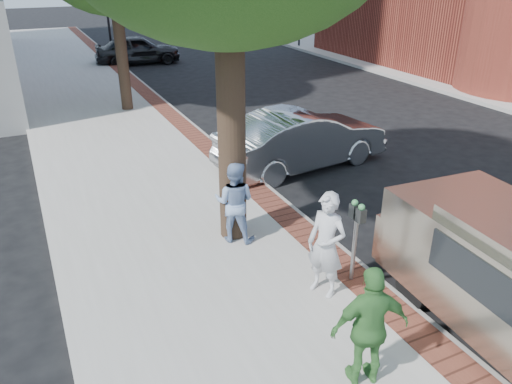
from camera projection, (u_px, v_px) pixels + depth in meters
ground at (308, 282)px, 8.73m from camera, size 120.00×120.00×0.00m
sidewalk at (124, 149)px, 14.65m from camera, size 5.00×60.00×0.15m
brick_strip at (195, 136)px, 15.47m from camera, size 0.60×60.00×0.01m
curb at (206, 136)px, 15.65m from camera, size 0.10×60.00×0.15m
sidewalk_far at (507, 92)px, 20.89m from camera, size 5.00×60.00×0.15m
signal_near at (108, 19)px, 26.10m from camera, size 0.70×0.15×3.80m
signal_far at (300, 10)px, 30.62m from camera, size 0.70×0.15×3.80m
parking_meter at (356, 225)px, 8.12m from camera, size 0.12×0.32×1.47m
person_gray at (326, 245)px, 7.87m from camera, size 0.66×0.77×1.78m
person_officer at (234, 202)px, 9.45m from camera, size 1.00×0.96×1.62m
person_green at (370, 327)px, 6.16m from camera, size 1.08×0.65×1.72m
sedan_silver at (302, 139)px, 13.27m from camera, size 4.92×2.23×1.56m
bg_car at (138, 49)px, 26.50m from camera, size 4.58×2.21×1.51m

